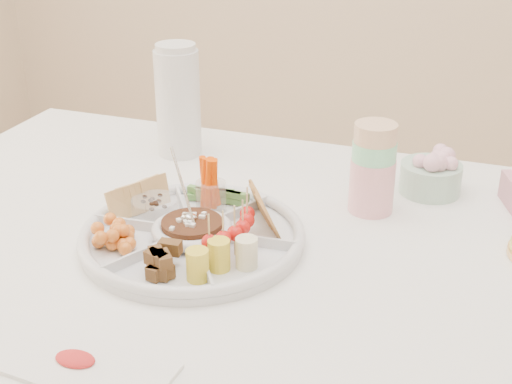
% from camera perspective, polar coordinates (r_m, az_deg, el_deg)
% --- Properties ---
extents(party_tray, '(0.41, 0.41, 0.04)m').
position_cam_1_polar(party_tray, '(1.23, -5.12, -3.29)').
color(party_tray, silver).
rests_on(party_tray, dining_table).
extents(bean_dip, '(0.11, 0.11, 0.04)m').
position_cam_1_polar(bean_dip, '(1.22, -5.13, -2.98)').
color(bean_dip, '#51301C').
rests_on(bean_dip, party_tray).
extents(tortillas, '(0.10, 0.10, 0.06)m').
position_cam_1_polar(tortillas, '(1.24, 0.78, -1.72)').
color(tortillas, '#A27A41').
rests_on(tortillas, party_tray).
extents(carrot_cucumber, '(0.12, 0.12, 0.10)m').
position_cam_1_polar(carrot_cucumber, '(1.32, -3.22, 0.90)').
color(carrot_cucumber, '#FF4D00').
rests_on(carrot_cucumber, party_tray).
extents(pita_raisins, '(0.12, 0.12, 0.06)m').
position_cam_1_polar(pita_raisins, '(1.31, -8.78, -0.48)').
color(pita_raisins, '#E6AA56').
rests_on(pita_raisins, party_tray).
extents(cherries, '(0.11, 0.11, 0.04)m').
position_cam_1_polar(cherries, '(1.21, -11.23, -3.40)').
color(cherries, '#DB5A0E').
rests_on(cherries, party_tray).
extents(granola_chunks, '(0.10, 0.10, 0.04)m').
position_cam_1_polar(granola_chunks, '(1.12, -7.47, -5.74)').
color(granola_chunks, brown).
rests_on(granola_chunks, party_tray).
extents(banana_tomato, '(0.12, 0.12, 0.09)m').
position_cam_1_polar(banana_tomato, '(1.12, -0.94, -3.94)').
color(banana_tomato, '#E3C961').
rests_on(banana_tomato, party_tray).
extents(cup_stack, '(0.09, 0.09, 0.23)m').
position_cam_1_polar(cup_stack, '(1.32, 9.44, 3.08)').
color(cup_stack, silver).
rests_on(cup_stack, dining_table).
extents(thermos, '(0.12, 0.12, 0.25)m').
position_cam_1_polar(thermos, '(1.58, -6.27, 7.39)').
color(thermos, silver).
rests_on(thermos, dining_table).
extents(flower_bowl, '(0.13, 0.13, 0.09)m').
position_cam_1_polar(flower_bowl, '(1.44, 13.84, 1.63)').
color(flower_bowl, silver).
rests_on(flower_bowl, dining_table).
extents(placemat, '(0.33, 0.13, 0.01)m').
position_cam_1_polar(placemat, '(1.01, -15.69, -12.64)').
color(placemat, white).
rests_on(placemat, dining_table).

